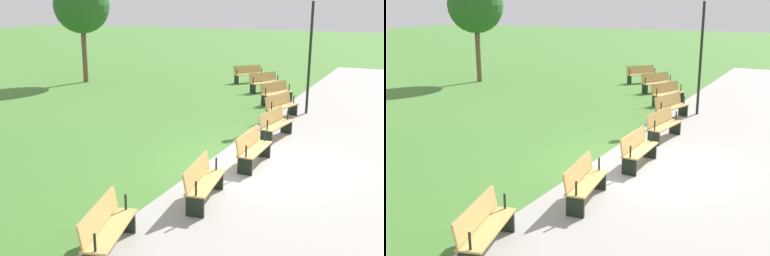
% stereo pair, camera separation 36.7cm
% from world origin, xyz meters
% --- Properties ---
extents(ground_plane, '(120.00, 120.00, 0.00)m').
position_xyz_m(ground_plane, '(0.00, 0.00, 0.00)').
color(ground_plane, '#477A33').
extents(path_paving, '(41.49, 5.36, 0.01)m').
position_xyz_m(path_paving, '(0.00, 1.46, 0.00)').
color(path_paving, '#A39E99').
rests_on(path_paving, ground).
extents(bench_0, '(1.55, 1.41, 0.89)m').
position_xyz_m(bench_0, '(-12.38, -4.56, 0.47)').
color(bench_0, tan).
rests_on(bench_0, ground).
extents(bench_1, '(1.63, 1.27, 0.89)m').
position_xyz_m(bench_1, '(-10.21, -2.98, 0.47)').
color(bench_1, tan).
rests_on(bench_1, ground).
extents(bench_2, '(1.68, 1.10, 0.89)m').
position_xyz_m(bench_2, '(-7.84, -1.73, 0.47)').
color(bench_2, tan).
rests_on(bench_2, ground).
extents(bench_3, '(1.69, 0.90, 0.89)m').
position_xyz_m(bench_3, '(-5.31, -0.81, 0.47)').
color(bench_3, tan).
rests_on(bench_3, ground).
extents(bench_4, '(1.68, 0.70, 0.89)m').
position_xyz_m(bench_4, '(-2.68, -0.25, 0.47)').
color(bench_4, tan).
rests_on(bench_4, ground).
extents(bench_5, '(1.63, 0.47, 0.89)m').
position_xyz_m(bench_5, '(-0.00, -0.07, 0.47)').
color(bench_5, tan).
rests_on(bench_5, ground).
extents(bench_6, '(1.68, 0.70, 0.89)m').
position_xyz_m(bench_6, '(2.68, -0.25, 0.47)').
color(bench_6, tan).
rests_on(bench_6, ground).
extents(bench_7, '(1.69, 0.90, 0.89)m').
position_xyz_m(bench_7, '(5.31, -0.81, 0.47)').
color(bench_7, tan).
rests_on(bench_7, ground).
extents(tree_1, '(2.88, 2.88, 5.44)m').
position_xyz_m(tree_1, '(-8.70, -12.42, 3.98)').
color(tree_1, brown).
rests_on(tree_1, ground).
extents(lamp_post, '(0.32, 0.32, 4.49)m').
position_xyz_m(lamp_post, '(-6.55, -0.14, 3.08)').
color(lamp_post, black).
rests_on(lamp_post, ground).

